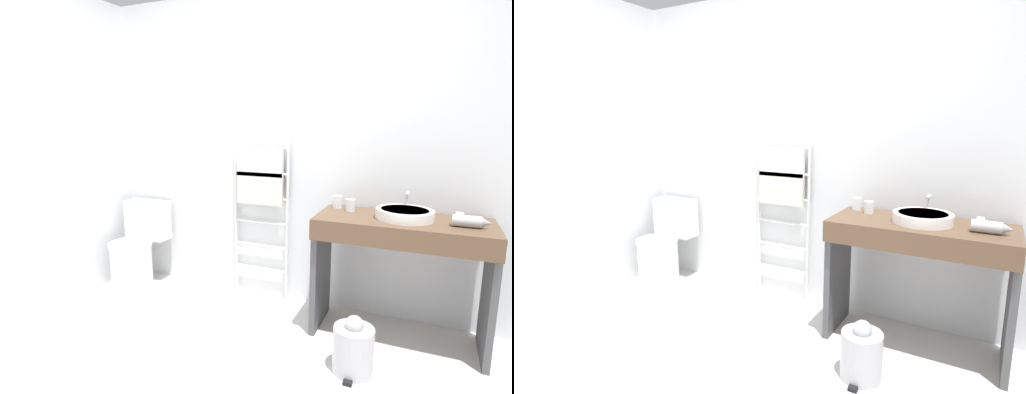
% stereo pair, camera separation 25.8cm
% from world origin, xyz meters
% --- Properties ---
extents(wall_back, '(3.32, 0.12, 2.43)m').
position_xyz_m(wall_back, '(0.00, 1.55, 1.21)').
color(wall_back, silver).
rests_on(wall_back, ground_plane).
extents(wall_side, '(0.12, 2.21, 2.43)m').
position_xyz_m(wall_side, '(-1.60, 0.75, 1.21)').
color(wall_side, silver).
rests_on(wall_side, ground_plane).
extents(toilet, '(0.39, 0.51, 0.75)m').
position_xyz_m(toilet, '(-1.25, 1.19, 0.32)').
color(toilet, white).
rests_on(toilet, ground_plane).
extents(towel_radiator, '(0.48, 0.06, 1.29)m').
position_xyz_m(towel_radiator, '(-0.18, 1.44, 0.93)').
color(towel_radiator, white).
rests_on(towel_radiator, ground_plane).
extents(vanity_counter, '(1.09, 0.51, 0.83)m').
position_xyz_m(vanity_counter, '(0.92, 1.20, 0.58)').
color(vanity_counter, brown).
rests_on(vanity_counter, ground_plane).
extents(sink_basin, '(0.36, 0.36, 0.06)m').
position_xyz_m(sink_basin, '(0.93, 1.22, 0.86)').
color(sink_basin, white).
rests_on(sink_basin, vanity_counter).
extents(faucet, '(0.02, 0.10, 0.15)m').
position_xyz_m(faucet, '(0.93, 1.41, 0.92)').
color(faucet, silver).
rests_on(faucet, vanity_counter).
extents(cup_near_wall, '(0.07, 0.07, 0.09)m').
position_xyz_m(cup_near_wall, '(0.46, 1.37, 0.87)').
color(cup_near_wall, white).
rests_on(cup_near_wall, vanity_counter).
extents(cup_near_edge, '(0.06, 0.06, 0.08)m').
position_xyz_m(cup_near_edge, '(0.57, 1.30, 0.87)').
color(cup_near_edge, white).
rests_on(cup_near_edge, vanity_counter).
extents(hair_dryer, '(0.21, 0.17, 0.07)m').
position_xyz_m(hair_dryer, '(1.29, 1.17, 0.86)').
color(hair_dryer, '#B7B7BC').
rests_on(hair_dryer, vanity_counter).
extents(trash_bin, '(0.24, 0.27, 0.35)m').
position_xyz_m(trash_bin, '(0.73, 0.71, 0.15)').
color(trash_bin, '#B7B7BC').
rests_on(trash_bin, ground_plane).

